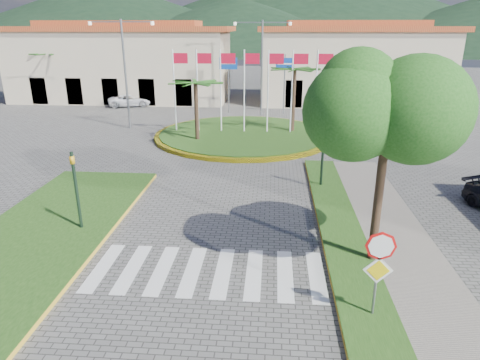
# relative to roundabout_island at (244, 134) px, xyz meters

# --- Properties ---
(sidewalk_right) EXTENTS (4.00, 28.00, 0.15)m
(sidewalk_right) POSITION_rel_roundabout_island_xyz_m (6.00, -20.00, -0.10)
(sidewalk_right) COLOR gray
(sidewalk_right) RESTS_ON ground
(verge_right) EXTENTS (1.60, 28.00, 0.18)m
(verge_right) POSITION_rel_roundabout_island_xyz_m (4.80, -20.00, -0.09)
(verge_right) COLOR #1E4513
(verge_right) RESTS_ON ground
(median_left) EXTENTS (5.00, 14.00, 0.18)m
(median_left) POSITION_rel_roundabout_island_xyz_m (-6.50, -16.00, -0.09)
(median_left) COLOR #1E4513
(median_left) RESTS_ON ground
(crosswalk) EXTENTS (8.00, 3.00, 0.01)m
(crosswalk) POSITION_rel_roundabout_island_xyz_m (-0.00, -18.00, -0.17)
(crosswalk) COLOR silver
(crosswalk) RESTS_ON ground
(roundabout_island) EXTENTS (12.70, 12.70, 6.00)m
(roundabout_island) POSITION_rel_roundabout_island_xyz_m (0.00, 0.00, 0.00)
(roundabout_island) COLOR yellow
(roundabout_island) RESTS_ON ground
(stop_sign) EXTENTS (0.80, 0.11, 2.65)m
(stop_sign) POSITION_rel_roundabout_island_xyz_m (4.90, -20.04, 1.61)
(stop_sign) COLOR slate
(stop_sign) RESTS_ON ground
(deciduous_tree) EXTENTS (3.60, 3.60, 6.80)m
(deciduous_tree) POSITION_rel_roundabout_island_xyz_m (5.50, -17.00, 5.00)
(deciduous_tree) COLOR black
(deciduous_tree) RESTS_ON ground
(traffic_light_left) EXTENTS (0.15, 0.18, 3.20)m
(traffic_light_left) POSITION_rel_roundabout_island_xyz_m (-5.20, -15.50, 1.77)
(traffic_light_left) COLOR black
(traffic_light_left) RESTS_ON ground
(traffic_light_right) EXTENTS (0.15, 0.18, 3.20)m
(traffic_light_right) POSITION_rel_roundabout_island_xyz_m (4.50, -10.00, 1.77)
(traffic_light_right) COLOR black
(traffic_light_right) RESTS_ON ground
(traffic_light_far) EXTENTS (0.18, 0.15, 3.20)m
(traffic_light_far) POSITION_rel_roundabout_island_xyz_m (8.00, 4.00, 1.77)
(traffic_light_far) COLOR black
(traffic_light_far) RESTS_ON ground
(direction_sign_west) EXTENTS (1.60, 0.14, 5.20)m
(direction_sign_west) POSITION_rel_roundabout_island_xyz_m (-2.00, 8.97, 3.35)
(direction_sign_west) COLOR slate
(direction_sign_west) RESTS_ON ground
(direction_sign_east) EXTENTS (1.60, 0.14, 5.20)m
(direction_sign_east) POSITION_rel_roundabout_island_xyz_m (3.00, 8.97, 3.35)
(direction_sign_east) COLOR slate
(direction_sign_east) RESTS_ON ground
(street_lamp_centre) EXTENTS (4.80, 0.16, 8.00)m
(street_lamp_centre) POSITION_rel_roundabout_island_xyz_m (1.00, 8.00, 4.32)
(street_lamp_centre) COLOR slate
(street_lamp_centre) RESTS_ON ground
(street_lamp_west) EXTENTS (4.80, 0.16, 8.00)m
(street_lamp_west) POSITION_rel_roundabout_island_xyz_m (-9.00, 2.00, 4.32)
(street_lamp_west) COLOR slate
(street_lamp_west) RESTS_ON ground
(building_left) EXTENTS (23.32, 9.54, 8.05)m
(building_left) POSITION_rel_roundabout_island_xyz_m (-14.00, 16.00, 3.73)
(building_left) COLOR beige
(building_left) RESTS_ON ground
(building_right) EXTENTS (19.08, 9.54, 8.05)m
(building_right) POSITION_rel_roundabout_island_xyz_m (10.00, 16.00, 3.73)
(building_right) COLOR beige
(building_right) RESTS_ON ground
(hill_far_west) EXTENTS (140.00, 140.00, 22.00)m
(hill_far_west) POSITION_rel_roundabout_island_xyz_m (-55.00, 118.00, 10.82)
(hill_far_west) COLOR black
(hill_far_west) RESTS_ON ground
(hill_far_mid) EXTENTS (180.00, 180.00, 30.00)m
(hill_far_mid) POSITION_rel_roundabout_island_xyz_m (15.00, 138.00, 14.82)
(hill_far_mid) COLOR black
(hill_far_mid) RESTS_ON ground
(hill_near_back) EXTENTS (110.00, 110.00, 16.00)m
(hill_near_back) POSITION_rel_roundabout_island_xyz_m (-10.00, 108.00, 7.82)
(hill_near_back) COLOR black
(hill_near_back) RESTS_ON ground
(white_van) EXTENTS (4.61, 3.16, 1.17)m
(white_van) POSITION_rel_roundabout_island_xyz_m (-12.09, 11.57, 0.41)
(white_van) COLOR white
(white_van) RESTS_ON ground
(car_dark_a) EXTENTS (3.61, 1.55, 1.22)m
(car_dark_a) POSITION_rel_roundabout_island_xyz_m (-6.67, 13.45, 0.43)
(car_dark_a) COLOR black
(car_dark_a) RESTS_ON ground
(car_dark_b) EXTENTS (3.96, 1.48, 1.29)m
(car_dark_b) POSITION_rel_roundabout_island_xyz_m (9.17, 12.04, 0.47)
(car_dark_b) COLOR black
(car_dark_b) RESTS_ON ground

